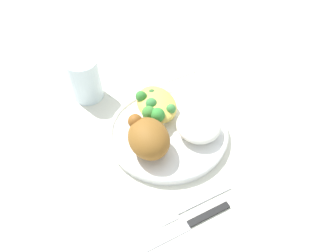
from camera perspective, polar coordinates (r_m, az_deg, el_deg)
ground_plane at (r=0.67m, az=0.00°, el=-1.70°), size 2.00×2.00×0.00m
plate at (r=0.66m, az=0.00°, el=-1.11°), size 0.25×0.25×0.02m
roasted_chicken at (r=0.60m, az=-3.51°, el=-2.04°), size 0.10×0.08×0.06m
rice_pile at (r=0.64m, az=5.36°, el=0.06°), size 0.09×0.09×0.03m
mac_cheese_with_broccoli at (r=0.68m, az=-2.48°, el=3.68°), size 0.11×0.08×0.04m
fork at (r=0.58m, az=3.90°, el=-13.80°), size 0.02×0.14×0.01m
knife at (r=0.57m, az=3.73°, el=-16.78°), size 0.03×0.19×0.01m
water_glass at (r=0.75m, az=-14.33°, el=7.92°), size 0.07×0.07×0.10m
napkin at (r=0.83m, az=0.75°, el=10.12°), size 0.09×0.11×0.00m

